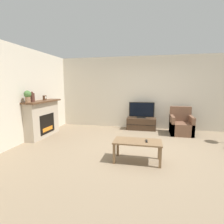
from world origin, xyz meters
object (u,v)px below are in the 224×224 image
Objects in this scene: mantel_clock at (45,98)px; tv at (142,111)px; armchair at (181,125)px; potted_plant at (28,96)px; tv_stand at (141,124)px; coffee_table at (137,144)px; mantel_vase_left at (32,97)px; remote at (147,141)px; fireplace at (43,118)px.

tv is at bearing 24.83° from mantel_clock.
mantel_clock is 4.59m from armchair.
mantel_clock is 0.80m from potted_plant.
potted_plant is 3.90m from tv_stand.
mantel_clock reaches higher than tv_stand.
tv reaches higher than coffee_table.
mantel_clock is at bearing -155.14° from tv_stand.
potted_plant is at bearing -90.00° from mantel_vase_left.
mantel_clock is (0.00, 0.60, -0.06)m from mantel_vase_left.
armchair is at bearing 63.38° from remote.
fireplace reaches higher than tv_stand.
tv is 0.90× the size of coffee_table.
fireplace reaches higher than coffee_table.
potted_plant is (-0.00, -0.79, 0.11)m from mantel_clock.
coffee_table is (3.10, -1.26, -0.20)m from fireplace.
armchair is (4.36, 1.67, -1.00)m from mantel_vase_left.
mantel_vase_left is 3.67m from tv.
potted_plant is 3.79m from tv.
fireplace reaches higher than armchair.
mantel_clock reaches higher than tv.
mantel_clock is 0.17× the size of armchair.
coffee_table is at bearing -14.61° from mantel_vase_left.
fireplace is at bearing 92.13° from mantel_vase_left.
mantel_clock is 3.48m from tv_stand.
remote is at bearing -113.85° from armchair.
mantel_vase_left is at bearing 163.40° from remote.
mantel_vase_left is 0.29× the size of coffee_table.
tv_stand is (3.04, 1.55, -0.37)m from fireplace.
fireplace is 0.99m from potted_plant.
armchair is at bearing 13.76° from mantel_clock.
armchair reaches higher than remote.
fireplace is 4.57× the size of potted_plant.
fireplace is at bearing -152.99° from tv.
fireplace is 1.49× the size of coffee_table.
remote is at bearing -10.66° from potted_plant.
mantel_clock is 3.49m from coffee_table.
tv_stand is 6.91× the size of remote.
armchair is (4.36, 1.07, -0.94)m from mantel_clock.
coffee_table is at bearing -88.89° from tv_stand.
mantel_vase_left is 0.33× the size of armchair.
armchair is 2.71m from remote.
remote is at bearing -13.82° from mantel_vase_left.
mantel_clock reaches higher than armchair.
tv is (3.04, 1.55, 0.12)m from fireplace.
tv is at bearing -90.00° from tv_stand.
mantel_vase_left reaches higher than remote.
fireplace is 1.65× the size of tv.
mantel_vase_left reaches higher than armchair.
potted_plant is at bearing -144.06° from tv.
tv is 2.83m from remote.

